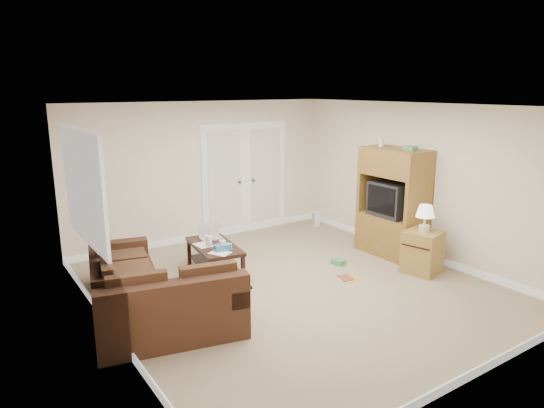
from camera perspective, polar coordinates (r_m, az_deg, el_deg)
floor at (r=6.91m, az=2.50°, el=-9.73°), size 5.50×5.50×0.00m
ceiling at (r=6.35m, az=2.74°, el=11.46°), size 5.00×5.50×0.02m
wall_left at (r=5.46m, az=-19.01°, el=-2.94°), size 0.02×5.50×2.50m
wall_right at (r=8.23m, az=16.77°, el=2.61°), size 0.02×5.50×2.50m
wall_back at (r=8.84m, az=-8.06°, el=3.78°), size 5.00×0.02×2.50m
wall_front at (r=4.70m, az=23.09°, el=-5.98°), size 5.00×0.02×2.50m
baseboards at (r=6.89m, az=2.50°, el=-9.34°), size 5.00×5.50×0.10m
french_doors at (r=9.24m, az=-3.18°, el=2.97°), size 1.80×0.05×2.13m
window_left at (r=6.35m, az=-21.29°, el=1.90°), size 0.05×1.92×1.42m
sectional_sofa at (r=6.15m, az=-14.92°, el=-10.23°), size 1.78×2.76×0.76m
coffee_table at (r=7.34m, az=-6.78°, el=-6.28°), size 0.71×1.19×0.77m
tv_armoire at (r=8.21m, az=14.07°, el=0.25°), size 0.61×1.11×1.91m
side_cabinet at (r=7.65m, az=17.30°, el=-5.01°), size 0.60×0.60×1.05m
space_heater at (r=9.79m, az=5.18°, el=-1.73°), size 0.14×0.12×0.32m
floor_magazine at (r=7.29m, az=8.95°, el=-8.61°), size 0.35×0.32×0.01m
floor_greenbox at (r=7.80m, az=7.82°, el=-6.76°), size 0.18×0.22×0.08m
floor_book at (r=7.23m, az=8.06°, el=-8.69°), size 0.23×0.28×0.02m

